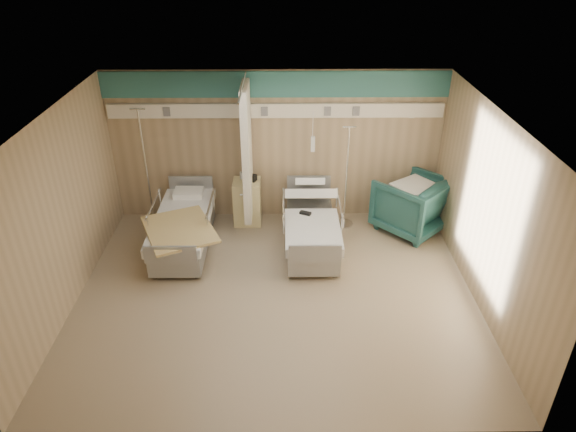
{
  "coord_description": "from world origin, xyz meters",
  "views": [
    {
      "loc": [
        0.12,
        -6.26,
        4.92
      ],
      "look_at": [
        0.19,
        0.6,
        1.02
      ],
      "focal_mm": 32.0,
      "sensor_mm": 36.0,
      "label": 1
    }
  ],
  "objects_px": {
    "bed_left": "(184,232)",
    "iv_stand_left": "(151,199)",
    "bedside_cabinet": "(247,202)",
    "visitor_armchair": "(412,204)",
    "iv_stand_right": "(345,206)",
    "bed_right": "(311,232)"
  },
  "relations": [
    {
      "from": "iv_stand_left",
      "to": "visitor_armchair",
      "type": "bearing_deg",
      "value": -4.51
    },
    {
      "from": "visitor_armchair",
      "to": "iv_stand_left",
      "type": "height_order",
      "value": "iv_stand_left"
    },
    {
      "from": "bed_left",
      "to": "iv_stand_left",
      "type": "bearing_deg",
      "value": 127.9
    },
    {
      "from": "bed_right",
      "to": "visitor_armchair",
      "type": "bearing_deg",
      "value": 17.97
    },
    {
      "from": "bedside_cabinet",
      "to": "bed_left",
      "type": "bearing_deg",
      "value": -139.4
    },
    {
      "from": "bed_left",
      "to": "visitor_armchair",
      "type": "height_order",
      "value": "visitor_armchair"
    },
    {
      "from": "visitor_armchair",
      "to": "iv_stand_left",
      "type": "xyz_separation_m",
      "value": [
        -4.81,
        0.38,
        -0.06
      ]
    },
    {
      "from": "bed_left",
      "to": "bedside_cabinet",
      "type": "xyz_separation_m",
      "value": [
        1.05,
        0.9,
        0.11
      ]
    },
    {
      "from": "iv_stand_right",
      "to": "iv_stand_left",
      "type": "xyz_separation_m",
      "value": [
        -3.62,
        0.21,
        0.05
      ]
    },
    {
      "from": "bed_left",
      "to": "bedside_cabinet",
      "type": "relative_size",
      "value": 2.54
    },
    {
      "from": "bed_left",
      "to": "bedside_cabinet",
      "type": "height_order",
      "value": "bedside_cabinet"
    },
    {
      "from": "bedside_cabinet",
      "to": "visitor_armchair",
      "type": "xyz_separation_m",
      "value": [
        3.0,
        -0.3,
        0.09
      ]
    },
    {
      "from": "visitor_armchair",
      "to": "iv_stand_left",
      "type": "relative_size",
      "value": 0.51
    },
    {
      "from": "bed_left",
      "to": "bedside_cabinet",
      "type": "bearing_deg",
      "value": 40.6
    },
    {
      "from": "visitor_armchair",
      "to": "iv_stand_left",
      "type": "bearing_deg",
      "value": -48.13
    },
    {
      "from": "bed_right",
      "to": "bedside_cabinet",
      "type": "distance_m",
      "value": 1.46
    },
    {
      "from": "iv_stand_right",
      "to": "bed_left",
      "type": "bearing_deg",
      "value": -164.93
    },
    {
      "from": "bed_left",
      "to": "iv_stand_left",
      "type": "height_order",
      "value": "iv_stand_left"
    },
    {
      "from": "bed_left",
      "to": "iv_stand_right",
      "type": "height_order",
      "value": "iv_stand_right"
    },
    {
      "from": "visitor_armchair",
      "to": "iv_stand_right",
      "type": "height_order",
      "value": "iv_stand_right"
    },
    {
      "from": "bed_right",
      "to": "iv_stand_left",
      "type": "xyz_separation_m",
      "value": [
        -2.96,
        0.98,
        0.14
      ]
    },
    {
      "from": "bed_left",
      "to": "visitor_armchair",
      "type": "xyz_separation_m",
      "value": [
        4.05,
        0.6,
        0.2
      ]
    }
  ]
}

